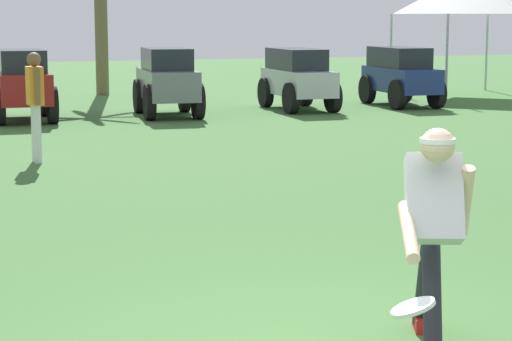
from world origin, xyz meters
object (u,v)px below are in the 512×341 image
object	(u,v)px
frisbee_thrower	(433,225)
parked_car_slot_d	(167,80)
teammate_near_sideline	(35,96)
parked_car_slot_e	(298,77)
frisbee_in_flight	(413,307)
parked_car_slot_c	(22,83)
parked_car_slot_f	(400,74)

from	to	relation	value
frisbee_thrower	parked_car_slot_d	xyz separation A→B (m)	(2.05, 14.75, -0.05)
frisbee_thrower	teammate_near_sideline	distance (m)	9.07
parked_car_slot_d	parked_car_slot_e	bearing A→B (deg)	7.85
frisbee_in_flight	parked_car_slot_e	xyz separation A→B (m)	(5.58, 15.81, 0.22)
teammate_near_sideline	parked_car_slot_c	distance (m)	5.89
parked_car_slot_d	teammate_near_sideline	bearing A→B (deg)	-120.30
frisbee_in_flight	teammate_near_sideline	distance (m)	9.65
frisbee_thrower	parked_car_slot_d	bearing A→B (deg)	82.08
frisbee_thrower	frisbee_in_flight	world-z (taller)	frisbee_thrower
frisbee_in_flight	parked_car_slot_c	size ratio (longest dim) A/B	0.14
teammate_near_sideline	parked_car_slot_d	distance (m)	6.70
frisbee_in_flight	teammate_near_sideline	world-z (taller)	teammate_near_sideline
parked_car_slot_d	parked_car_slot_f	distance (m)	5.68
frisbee_in_flight	parked_car_slot_f	xyz separation A→B (m)	(8.17, 15.92, 0.22)
teammate_near_sideline	parked_car_slot_c	world-z (taller)	teammate_near_sideline
parked_car_slot_e	frisbee_in_flight	bearing A→B (deg)	-109.45
parked_car_slot_c	parked_car_slot_d	distance (m)	2.93
frisbee_in_flight	teammate_near_sideline	xyz separation A→B (m)	(-0.86, 9.60, 0.44)
frisbee_in_flight	parked_car_slot_e	world-z (taller)	parked_car_slot_e
frisbee_in_flight	parked_car_slot_c	world-z (taller)	parked_car_slot_c
teammate_near_sideline	parked_car_slot_c	size ratio (longest dim) A/B	0.66
frisbee_thrower	parked_car_slot_c	size ratio (longest dim) A/B	0.59
parked_car_slot_e	parked_car_slot_f	world-z (taller)	same
teammate_near_sideline	parked_car_slot_f	xyz separation A→B (m)	(9.03, 6.31, -0.22)
parked_car_slot_d	parked_car_slot_f	size ratio (longest dim) A/B	1.00
parked_car_slot_d	parked_car_slot_c	bearing A→B (deg)	178.30
frisbee_in_flight	parked_car_slot_f	bearing A→B (deg)	62.83
parked_car_slot_e	frisbee_thrower	bearing A→B (deg)	-108.64
frisbee_in_flight	parked_car_slot_f	world-z (taller)	parked_car_slot_f
parked_car_slot_e	teammate_near_sideline	bearing A→B (deg)	-136.09
frisbee_in_flight	parked_car_slot_e	bearing A→B (deg)	70.55
teammate_near_sideline	parked_car_slot_c	bearing A→B (deg)	85.56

